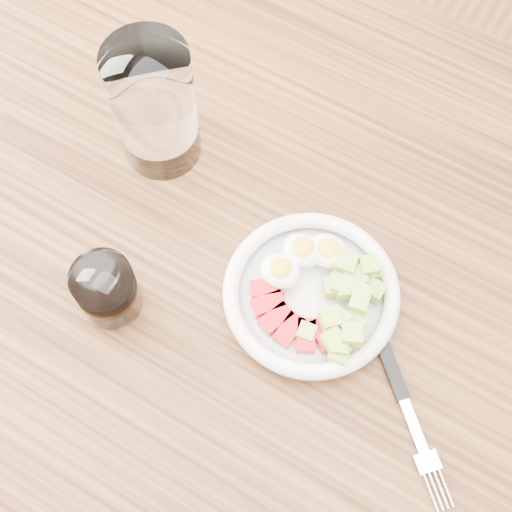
# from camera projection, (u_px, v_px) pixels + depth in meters

# --- Properties ---
(ground) EXTENTS (4.00, 4.00, 0.00)m
(ground) POSITION_uv_depth(u_px,v_px,m) (258.00, 413.00, 1.50)
(ground) COLOR brown
(ground) RESTS_ON ground
(dining_table) EXTENTS (1.50, 0.90, 0.77)m
(dining_table) POSITION_uv_depth(u_px,v_px,m) (259.00, 308.00, 0.88)
(dining_table) COLOR brown
(dining_table) RESTS_ON ground
(bowl) EXTENTS (0.19, 0.19, 0.05)m
(bowl) POSITION_uv_depth(u_px,v_px,m) (313.00, 293.00, 0.77)
(bowl) COLOR white
(bowl) RESTS_ON dining_table
(fork) EXTENTS (0.17, 0.16, 0.01)m
(fork) POSITION_uv_depth(u_px,v_px,m) (396.00, 380.00, 0.74)
(fork) COLOR black
(fork) RESTS_ON dining_table
(water_glass) EXTENTS (0.09, 0.09, 0.17)m
(water_glass) POSITION_uv_depth(u_px,v_px,m) (155.00, 107.00, 0.78)
(water_glass) COLOR white
(water_glass) RESTS_ON dining_table
(coffee_glass) EXTENTS (0.07, 0.07, 0.07)m
(coffee_glass) POSITION_uv_depth(u_px,v_px,m) (107.00, 290.00, 0.75)
(coffee_glass) COLOR white
(coffee_glass) RESTS_ON dining_table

